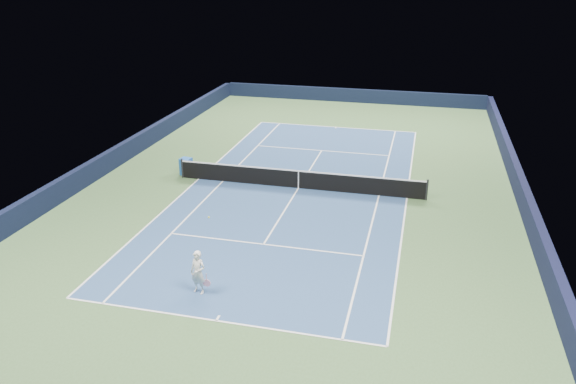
# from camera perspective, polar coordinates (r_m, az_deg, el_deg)

# --- Properties ---
(ground) EXTENTS (40.00, 40.00, 0.00)m
(ground) POSITION_cam_1_polar(r_m,az_deg,el_deg) (28.83, 1.07, 0.39)
(ground) COLOR #3A5930
(ground) RESTS_ON ground
(wall_far) EXTENTS (22.00, 0.35, 1.10)m
(wall_far) POSITION_cam_1_polar(r_m,az_deg,el_deg) (47.40, 6.53, 9.72)
(wall_far) COLOR black
(wall_far) RESTS_ON ground
(wall_right) EXTENTS (0.35, 40.00, 1.10)m
(wall_right) POSITION_cam_1_polar(r_m,az_deg,el_deg) (28.44, 22.85, -0.57)
(wall_right) COLOR black
(wall_right) RESTS_ON ground
(wall_left) EXTENTS (0.35, 40.00, 1.10)m
(wall_left) POSITION_cam_1_polar(r_m,az_deg,el_deg) (32.64, -17.81, 2.98)
(wall_left) COLOR black
(wall_left) RESTS_ON ground
(court_surface) EXTENTS (10.97, 23.77, 0.01)m
(court_surface) POSITION_cam_1_polar(r_m,az_deg,el_deg) (28.83, 1.07, 0.40)
(court_surface) COLOR navy
(court_surface) RESTS_ON ground
(baseline_far) EXTENTS (10.97, 0.08, 0.00)m
(baseline_far) POSITION_cam_1_polar(r_m,az_deg,el_deg) (39.90, 4.92, 6.59)
(baseline_far) COLOR white
(baseline_far) RESTS_ON ground
(baseline_near) EXTENTS (10.97, 0.08, 0.00)m
(baseline_near) POSITION_cam_1_polar(r_m,az_deg,el_deg) (18.77, -7.31, -12.84)
(baseline_near) COLOR white
(baseline_near) RESTS_ON ground
(sideline_doubles_right) EXTENTS (0.08, 23.77, 0.00)m
(sideline_doubles_right) POSITION_cam_1_polar(r_m,az_deg,el_deg) (28.22, 11.99, -0.60)
(sideline_doubles_right) COLOR white
(sideline_doubles_right) RESTS_ON ground
(sideline_doubles_left) EXTENTS (0.08, 23.77, 0.00)m
(sideline_doubles_left) POSITION_cam_1_polar(r_m,az_deg,el_deg) (30.43, -9.05, 1.33)
(sideline_doubles_left) COLOR white
(sideline_doubles_left) RESTS_ON ground
(sideline_singles_right) EXTENTS (0.08, 23.77, 0.00)m
(sideline_singles_right) POSITION_cam_1_polar(r_m,az_deg,el_deg) (28.27, 9.22, -0.35)
(sideline_singles_right) COLOR white
(sideline_singles_right) RESTS_ON ground
(sideline_singles_left) EXTENTS (0.08, 23.77, 0.00)m
(sideline_singles_left) POSITION_cam_1_polar(r_m,az_deg,el_deg) (29.95, -6.63, 1.11)
(sideline_singles_left) COLOR white
(sideline_singles_left) RESTS_ON ground
(service_line_far) EXTENTS (8.23, 0.08, 0.00)m
(service_line_far) POSITION_cam_1_polar(r_m,az_deg,el_deg) (34.73, 3.44, 4.23)
(service_line_far) COLOR white
(service_line_far) RESTS_ON ground
(service_line_near) EXTENTS (8.23, 0.08, 0.00)m
(service_line_near) POSITION_cam_1_polar(r_m,az_deg,el_deg) (23.20, -2.49, -5.32)
(service_line_near) COLOR white
(service_line_near) RESTS_ON ground
(center_service_line) EXTENTS (0.08, 12.80, 0.00)m
(center_service_line) POSITION_cam_1_polar(r_m,az_deg,el_deg) (28.83, 1.07, 0.41)
(center_service_line) COLOR white
(center_service_line) RESTS_ON ground
(center_mark_far) EXTENTS (0.08, 0.30, 0.00)m
(center_mark_far) POSITION_cam_1_polar(r_m,az_deg,el_deg) (39.76, 4.89, 6.53)
(center_mark_far) COLOR white
(center_mark_far) RESTS_ON ground
(center_mark_near) EXTENTS (0.08, 0.30, 0.00)m
(center_mark_near) POSITION_cam_1_polar(r_m,az_deg,el_deg) (18.88, -7.14, -12.59)
(center_mark_near) COLOR white
(center_mark_near) RESTS_ON ground
(tennis_net) EXTENTS (12.90, 0.10, 1.07)m
(tennis_net) POSITION_cam_1_polar(r_m,az_deg,el_deg) (28.65, 1.07, 1.33)
(tennis_net) COLOR black
(tennis_net) RESTS_ON ground
(sponsor_cube) EXTENTS (0.65, 0.60, 0.93)m
(sponsor_cube) POSITION_cam_1_polar(r_m,az_deg,el_deg) (31.06, -10.30, 2.57)
(sponsor_cube) COLOR #1D56B0
(sponsor_cube) RESTS_ON ground
(tennis_player) EXTENTS (0.79, 1.29, 2.50)m
(tennis_player) POSITION_cam_1_polar(r_m,az_deg,el_deg) (19.86, -9.11, -8.07)
(tennis_player) COLOR white
(tennis_player) RESTS_ON ground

